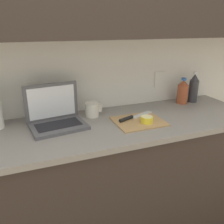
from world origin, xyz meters
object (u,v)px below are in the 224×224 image
object	(u,v)px
lemon_half_cut	(147,119)
bottle_oil_tall	(194,88)
laptop	(56,116)
bottle_green_soda	(183,92)
knife	(130,118)
measuring_cup	(92,110)
cutting_board	(139,121)

from	to	relation	value
lemon_half_cut	bottle_oil_tall	size ratio (longest dim) A/B	0.32
laptop	bottle_green_soda	bearing A→B (deg)	-2.27
bottle_green_soda	lemon_half_cut	bearing A→B (deg)	-149.65
bottle_green_soda	bottle_oil_tall	distance (m)	0.10
laptop	bottle_green_soda	size ratio (longest dim) A/B	1.75
knife	bottle_oil_tall	xyz separation A→B (m)	(0.63, 0.18, 0.09)
lemon_half_cut	measuring_cup	size ratio (longest dim) A/B	0.69
laptop	bottle_oil_tall	distance (m)	1.09
measuring_cup	lemon_half_cut	bearing A→B (deg)	-41.12
lemon_half_cut	bottle_green_soda	distance (m)	0.53
bottle_oil_tall	laptop	bearing A→B (deg)	-175.18
knife	measuring_cup	bearing A→B (deg)	122.73
measuring_cup	bottle_oil_tall	bearing A→B (deg)	1.64
lemon_half_cut	knife	bearing A→B (deg)	126.92
bottle_green_soda	knife	bearing A→B (deg)	-161.37
laptop	cutting_board	size ratio (longest dim) A/B	1.15
bottle_green_soda	cutting_board	bearing A→B (deg)	-155.32
lemon_half_cut	bottle_oil_tall	world-z (taller)	bottle_oil_tall
knife	lemon_half_cut	world-z (taller)	lemon_half_cut
knife	laptop	bearing A→B (deg)	148.10
cutting_board	measuring_cup	size ratio (longest dim) A/B	2.75
laptop	bottle_oil_tall	size ratio (longest dim) A/B	1.46
knife	bottle_green_soda	distance (m)	0.56
knife	bottle_oil_tall	distance (m)	0.66
laptop	bottle_green_soda	xyz separation A→B (m)	(0.98, 0.09, 0.03)
cutting_board	measuring_cup	world-z (taller)	measuring_cup
cutting_board	lemon_half_cut	size ratio (longest dim) A/B	3.97
cutting_board	measuring_cup	bearing A→B (deg)	140.68
cutting_board	lemon_half_cut	world-z (taller)	lemon_half_cut
knife	lemon_half_cut	bearing A→B (deg)	-74.41
cutting_board	bottle_oil_tall	world-z (taller)	bottle_oil_tall
measuring_cup	knife	bearing A→B (deg)	-35.94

